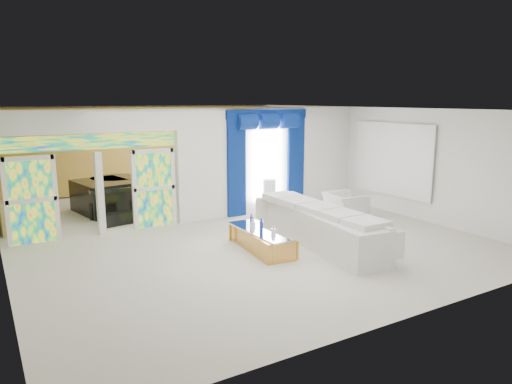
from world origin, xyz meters
TOP-DOWN VIEW (x-y plane):
  - floor at (0.00, 0.00)m, footprint 12.00×12.00m
  - dividing_wall at (2.15, 1.00)m, footprint 5.70×0.18m
  - dividing_header at (-2.85, 1.00)m, footprint 4.30×0.18m
  - stained_panel_left at (-4.28, 1.00)m, footprint 0.95×0.04m
  - stained_panel_right at (-1.42, 1.00)m, footprint 0.95×0.04m
  - stained_transom at (-2.85, 1.00)m, footprint 4.00×0.05m
  - window_pane at (1.90, 0.90)m, footprint 1.00×0.02m
  - blue_drape_left at (0.90, 0.87)m, footprint 0.55×0.10m
  - blue_drape_right at (2.90, 0.87)m, footprint 0.55×0.10m
  - blue_pelmet at (1.90, 0.87)m, footprint 2.60×0.12m
  - wall_mirror at (4.94, -1.00)m, footprint 0.04×2.70m
  - gold_curtains at (0.00, 5.90)m, footprint 9.70×0.12m
  - white_sofa at (1.27, -2.38)m, footprint 1.33×4.17m
  - coffee_table at (-0.08, -2.08)m, footprint 0.86×2.00m
  - console_table at (2.10, 0.59)m, footprint 1.30×0.45m
  - table_lamp at (1.80, 0.59)m, footprint 0.36×0.36m
  - armchair at (3.37, -0.85)m, footprint 1.05×1.17m
  - grand_piano at (-2.17, 3.27)m, footprint 1.68×2.02m
  - piano_bench at (-2.17, 1.67)m, footprint 0.99×0.53m
  - tv_console at (-4.66, 2.11)m, footprint 0.65×0.61m
  - chandelier at (-2.30, 3.40)m, footprint 0.60×0.60m
  - decanters at (-0.06, -1.94)m, footprint 0.19×0.98m

SIDE VIEW (x-z plane):
  - floor at x=0.00m, z-range 0.00..0.00m
  - piano_bench at x=-2.17m, z-range 0.00..0.31m
  - console_table at x=2.10m, z-range 0.00..0.43m
  - coffee_table at x=-0.08m, z-range 0.00..0.43m
  - armchair at x=3.37m, z-range 0.00..0.69m
  - white_sofa at x=1.27m, z-range 0.00..0.78m
  - tv_console at x=-4.66m, z-range 0.00..0.82m
  - grand_piano at x=-2.17m, z-range 0.00..0.91m
  - decanters at x=-0.06m, z-range 0.40..0.62m
  - table_lamp at x=1.80m, z-range 0.43..1.01m
  - stained_panel_left at x=-4.28m, z-range 0.00..2.00m
  - stained_panel_right at x=-1.42m, z-range 0.00..2.00m
  - blue_drape_left at x=0.90m, z-range 0.00..2.80m
  - blue_drape_right at x=2.90m, z-range 0.00..2.80m
  - window_pane at x=1.90m, z-range 0.30..2.60m
  - dividing_wall at x=2.15m, z-range 0.00..3.00m
  - gold_curtains at x=0.00m, z-range 0.05..2.95m
  - wall_mirror at x=4.94m, z-range 0.60..2.50m
  - stained_transom at x=-2.85m, z-range 2.08..2.42m
  - chandelier at x=-2.30m, z-range 2.35..2.95m
  - dividing_header at x=-2.85m, z-range 2.45..3.00m
  - blue_pelmet at x=1.90m, z-range 2.69..2.94m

